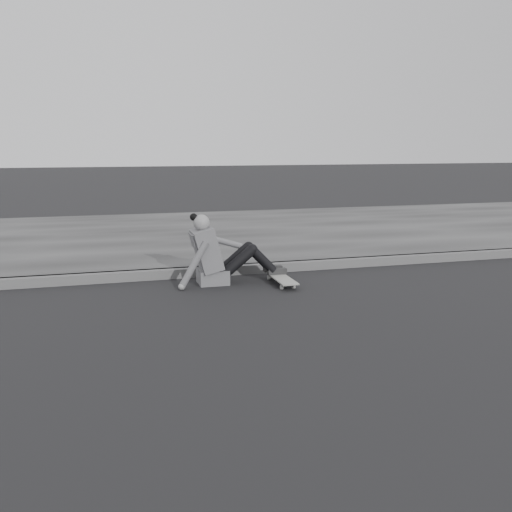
% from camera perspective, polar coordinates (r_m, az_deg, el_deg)
% --- Properties ---
extents(curb, '(24.00, 0.16, 0.12)m').
position_cam_1_polar(curb, '(8.48, 14.84, -0.31)').
color(curb, '#515151').
rests_on(curb, ground).
extents(sidewalk, '(24.00, 6.00, 0.12)m').
position_cam_1_polar(sidewalk, '(11.15, 7.01, 2.66)').
color(sidewalk, '#363636').
rests_on(sidewalk, ground).
extents(skateboard, '(0.20, 0.78, 0.09)m').
position_cam_1_polar(skateboard, '(7.00, 2.51, -2.24)').
color(skateboard, '#A0A09B').
rests_on(skateboard, ground).
extents(seated_woman, '(1.38, 0.46, 0.88)m').
position_cam_1_polar(seated_woman, '(6.99, -3.84, 0.15)').
color(seated_woman, '#57575A').
rests_on(seated_woman, ground).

